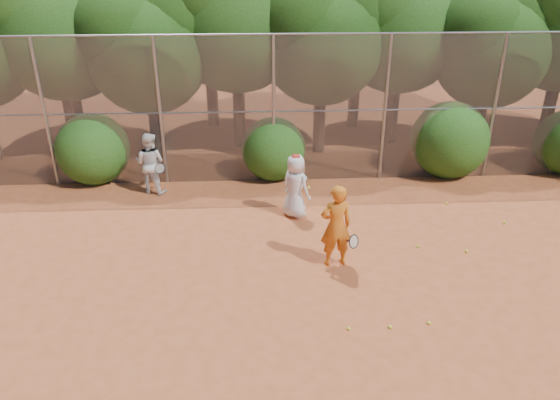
{
  "coord_description": "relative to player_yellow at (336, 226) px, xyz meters",
  "views": [
    {
      "loc": [
        -1.51,
        -8.05,
        6.35
      ],
      "look_at": [
        -1.0,
        2.5,
        1.1
      ],
      "focal_mm": 35.0,
      "sensor_mm": 36.0,
      "label": 1
    }
  ],
  "objects": [
    {
      "name": "ground",
      "position": [
        -0.11,
        -1.63,
        -0.91
      ],
      "size": [
        80.0,
        80.0,
        0.0
      ],
      "primitive_type": "plane",
      "color": "#9C4623",
      "rests_on": "ground"
    },
    {
      "name": "fence_back",
      "position": [
        -0.23,
        4.37,
        1.14
      ],
      "size": [
        20.05,
        0.09,
        4.03
      ],
      "color": "gray",
      "rests_on": "ground"
    },
    {
      "name": "tree_1",
      "position": [
        -7.05,
        6.91,
        3.25
      ],
      "size": [
        4.64,
        4.03,
        6.35
      ],
      "color": "black",
      "rests_on": "ground"
    },
    {
      "name": "tree_2",
      "position": [
        -4.56,
        6.2,
        2.67
      ],
      "size": [
        3.99,
        3.47,
        5.47
      ],
      "color": "black",
      "rests_on": "ground"
    },
    {
      "name": "tree_3",
      "position": [
        -2.04,
        7.21,
        3.49
      ],
      "size": [
        4.89,
        4.26,
        6.7
      ],
      "color": "black",
      "rests_on": "ground"
    },
    {
      "name": "tree_4",
      "position": [
        0.45,
        6.6,
        2.85
      ],
      "size": [
        4.19,
        3.64,
        5.73
      ],
      "color": "black",
      "rests_on": "ground"
    },
    {
      "name": "tree_5",
      "position": [
        2.95,
        7.41,
        3.14
      ],
      "size": [
        4.51,
        3.92,
        6.17
      ],
      "color": "black",
      "rests_on": "ground"
    },
    {
      "name": "tree_6",
      "position": [
        5.44,
        6.4,
        2.56
      ],
      "size": [
        3.86,
        3.36,
        5.29
      ],
      "color": "black",
      "rests_on": "ground"
    },
    {
      "name": "tree_11",
      "position": [
        1.95,
        9.01,
        3.25
      ],
      "size": [
        4.64,
        4.03,
        6.35
      ],
      "color": "black",
      "rests_on": "ground"
    },
    {
      "name": "bush_0",
      "position": [
        -6.11,
        4.67,
        0.09
      ],
      "size": [
        2.0,
        2.0,
        2.0
      ],
      "primitive_type": "sphere",
      "color": "#1D4A12",
      "rests_on": "ground"
    },
    {
      "name": "bush_1",
      "position": [
        -1.11,
        4.67,
        -0.01
      ],
      "size": [
        1.8,
        1.8,
        1.8
      ],
      "primitive_type": "sphere",
      "color": "#1D4A12",
      "rests_on": "ground"
    },
    {
      "name": "bush_2",
      "position": [
        3.89,
        4.67,
        0.19
      ],
      "size": [
        2.2,
        2.2,
        2.2
      ],
      "primitive_type": "sphere",
      "color": "#1D4A12",
      "rests_on": "ground"
    },
    {
      "name": "player_yellow",
      "position": [
        0.0,
        0.0,
        0.0
      ],
      "size": [
        0.86,
        0.62,
        1.82
      ],
      "rotation": [
        0.0,
        0.0,
        3.31
      ],
      "color": "#CD6718",
      "rests_on": "ground"
    },
    {
      "name": "player_teen",
      "position": [
        -0.67,
        2.21,
        -0.1
      ],
      "size": [
        0.92,
        0.91,
        1.62
      ],
      "rotation": [
        0.0,
        0.0,
        2.38
      ],
      "color": "silver",
      "rests_on": "ground"
    },
    {
      "name": "player_white",
      "position": [
        -4.4,
        3.77,
        -0.08
      ],
      "size": [
        0.96,
        0.85,
        1.66
      ],
      "rotation": [
        0.0,
        0.0,
        2.84
      ],
      "color": "silver",
      "rests_on": "ground"
    },
    {
      "name": "ball_0",
      "position": [
        1.95,
        0.55,
        -0.88
      ],
      "size": [
        0.07,
        0.07,
        0.07
      ],
      "primitive_type": "sphere",
      "color": "#BFD226",
      "rests_on": "ground"
    },
    {
      "name": "ball_1",
      "position": [
        4.33,
        1.53,
        -0.88
      ],
      "size": [
        0.07,
        0.07,
        0.07
      ],
      "primitive_type": "sphere",
      "color": "#BFD226",
      "rests_on": "ground"
    },
    {
      "name": "ball_2",
      "position": [
        1.43,
        -2.06,
        -0.88
      ],
      "size": [
        0.07,
        0.07,
        0.07
      ],
      "primitive_type": "sphere",
      "color": "#BFD226",
      "rests_on": "ground"
    },
    {
      "name": "ball_3",
      "position": [
        2.96,
        0.3,
        -0.88
      ],
      "size": [
        0.07,
        0.07,
        0.07
      ],
      "primitive_type": "sphere",
      "color": "#BFD226",
      "rests_on": "ground"
    },
    {
      "name": "ball_4",
      "position": [
        -0.04,
        -2.15,
        -0.88
      ],
      "size": [
        0.07,
        0.07,
        0.07
      ],
      "primitive_type": "sphere",
      "color": "#BFD226",
      "rests_on": "ground"
    },
    {
      "name": "ball_5",
      "position": [
        3.28,
        2.62,
        -0.88
      ],
      "size": [
        0.07,
        0.07,
        0.07
      ],
      "primitive_type": "sphere",
      "color": "#BFD226",
      "rests_on": "ground"
    },
    {
      "name": "ball_6",
      "position": [
        0.71,
        -2.14,
        -0.88
      ],
      "size": [
        0.07,
        0.07,
        0.07
      ],
      "primitive_type": "sphere",
      "color": "#BFD226",
      "rests_on": "ground"
    }
  ]
}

